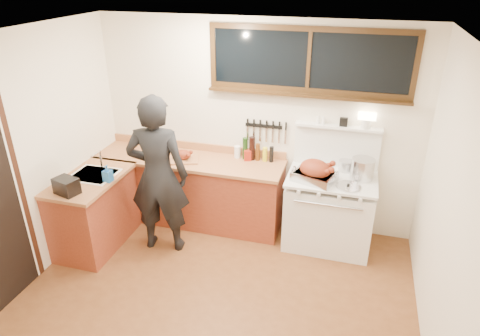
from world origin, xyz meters
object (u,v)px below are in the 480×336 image
(vintage_stove, at_px, (329,209))
(man, at_px, (158,176))
(roast_turkey, at_px, (315,172))
(cutting_board, at_px, (183,156))

(vintage_stove, distance_m, man, 2.06)
(vintage_stove, bearing_deg, roast_turkey, -144.26)
(cutting_board, distance_m, roast_turkey, 1.66)
(vintage_stove, xyz_separation_m, roast_turkey, (-0.19, -0.14, 0.53))
(roast_turkey, bearing_deg, cutting_board, 176.63)
(vintage_stove, bearing_deg, man, -162.01)
(man, bearing_deg, cutting_board, 84.46)
(roast_turkey, bearing_deg, vintage_stove, 35.74)
(man, relative_size, roast_turkey, 3.55)
(cutting_board, bearing_deg, man, -95.54)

